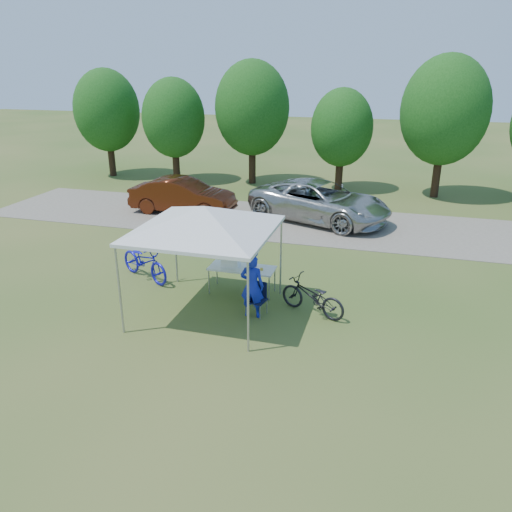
{
  "coord_description": "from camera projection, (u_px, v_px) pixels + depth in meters",
  "views": [
    {
      "loc": [
        4.19,
        -10.4,
        5.77
      ],
      "look_at": [
        0.68,
        2.0,
        0.82
      ],
      "focal_mm": 35.0,
      "sensor_mm": 36.0,
      "label": 1
    }
  ],
  "objects": [
    {
      "name": "folding_chair",
      "position": [
        258.0,
        295.0,
        12.24
      ],
      "size": [
        0.49,
        0.51,
        0.82
      ],
      "rotation": [
        0.0,
        0.0,
        -0.2
      ],
      "color": "black",
      "rests_on": "ground"
    },
    {
      "name": "canopy",
      "position": [
        204.0,
        209.0,
        11.53
      ],
      "size": [
        4.53,
        4.53,
        3.0
      ],
      "color": "#A5A5AA",
      "rests_on": "ground"
    },
    {
      "name": "ice_cream_cup",
      "position": [
        262.0,
        269.0,
        13.09
      ],
      "size": [
        0.08,
        0.08,
        0.06
      ],
      "primitive_type": "cylinder",
      "color": "gold",
      "rests_on": "folding_table"
    },
    {
      "name": "cooler",
      "position": [
        231.0,
        260.0,
        13.3
      ],
      "size": [
        0.49,
        0.33,
        0.36
      ],
      "color": "white",
      "rests_on": "folding_table"
    },
    {
      "name": "ground",
      "position": [
        208.0,
        312.0,
        12.48
      ],
      "size": [
        100.0,
        100.0,
        0.0
      ],
      "primitive_type": "plane",
      "color": "#2D5119",
      "rests_on": "ground"
    },
    {
      "name": "gravel_strip",
      "position": [
        281.0,
        221.0,
        19.66
      ],
      "size": [
        24.0,
        5.0,
        0.02
      ],
      "primitive_type": "cube",
      "color": "gray",
      "rests_on": "ground"
    },
    {
      "name": "sedan",
      "position": [
        183.0,
        196.0,
        20.57
      ],
      "size": [
        4.31,
        1.51,
        1.42
      ],
      "primitive_type": "imported",
      "rotation": [
        0.0,
        0.0,
        1.57
      ],
      "color": "#471B0B",
      "rests_on": "gravel_strip"
    },
    {
      "name": "cyclist",
      "position": [
        252.0,
        286.0,
        11.99
      ],
      "size": [
        0.59,
        0.39,
        1.6
      ],
      "primitive_type": "imported",
      "rotation": [
        0.0,
        0.0,
        3.15
      ],
      "color": "#1623B4",
      "rests_on": "ground"
    },
    {
      "name": "bike_dark",
      "position": [
        312.0,
        297.0,
        12.21
      ],
      "size": [
        1.87,
        1.24,
        0.93
      ],
      "primitive_type": "imported",
      "rotation": [
        0.0,
        0.0,
        -1.96
      ],
      "color": "black",
      "rests_on": "ground"
    },
    {
      "name": "folding_table",
      "position": [
        242.0,
        269.0,
        13.31
      ],
      "size": [
        1.76,
        0.73,
        0.72
      ],
      "color": "white",
      "rests_on": "ground"
    },
    {
      "name": "bike_blue",
      "position": [
        145.0,
        261.0,
        14.22
      ],
      "size": [
        2.13,
        1.57,
        1.07
      ],
      "primitive_type": "imported",
      "rotation": [
        0.0,
        0.0,
        1.09
      ],
      "color": "#1614B5",
      "rests_on": "ground"
    },
    {
      "name": "treeline",
      "position": [
        305.0,
        115.0,
        23.9
      ],
      "size": [
        24.89,
        4.28,
        6.3
      ],
      "color": "#382314",
      "rests_on": "ground"
    },
    {
      "name": "minivan",
      "position": [
        320.0,
        201.0,
        19.47
      ],
      "size": [
        6.13,
        4.35,
        1.55
      ],
      "primitive_type": "imported",
      "rotation": [
        0.0,
        0.0,
        1.22
      ],
      "color": "#B0B0AB",
      "rests_on": "gravel_strip"
    }
  ]
}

